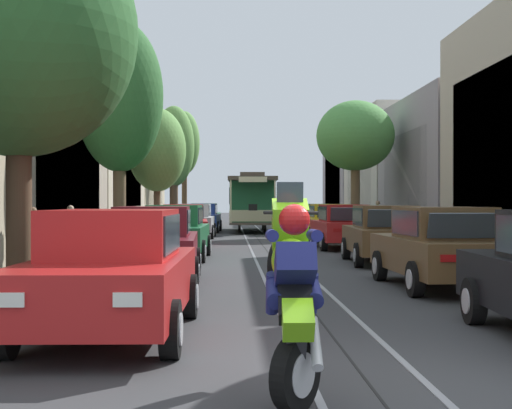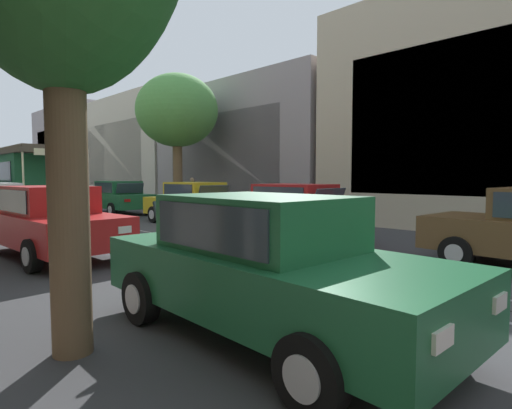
{
  "view_description": "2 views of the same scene",
  "coord_description": "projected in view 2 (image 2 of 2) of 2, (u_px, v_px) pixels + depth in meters",
  "views": [
    {
      "loc": [
        -1.28,
        -6.38,
        1.68
      ],
      "look_at": [
        -0.04,
        27.22,
        1.55
      ],
      "focal_mm": 50.55,
      "sensor_mm": 36.0,
      "label": 1
    },
    {
      "loc": [
        -6.18,
        11.61,
        1.8
      ],
      "look_at": [
        2.56,
        20.52,
        0.94
      ],
      "focal_mm": 28.83,
      "sensor_mm": 36.0,
      "label": 2
    }
  ],
  "objects": [
    {
      "name": "parked_car_red_fourth_left",
      "position": [
        51.0,
        221.0,
        9.18
      ],
      "size": [
        2.13,
        4.42,
        1.58
      ],
      "color": "red",
      "rests_on": "ground"
    },
    {
      "name": "parked_car_green_mid_left",
      "position": [
        266.0,
        265.0,
        4.64
      ],
      "size": [
        2.08,
        4.4,
        1.58
      ],
      "color": "#1E6038",
      "rests_on": "ground"
    },
    {
      "name": "building_facade_right",
      "position": [
        243.0,
        140.0,
        23.05
      ],
      "size": [
        5.75,
        59.18,
        8.14
      ],
      "color": "beige",
      "rests_on": "ground"
    },
    {
      "name": "cable_car_trolley",
      "position": [
        22.0,
        179.0,
        20.88
      ],
      "size": [
        2.74,
        9.16,
        3.28
      ],
      "color": "#1E5B38",
      "rests_on": "ground"
    },
    {
      "name": "parked_car_yellow_fifth_right",
      "position": [
        193.0,
        203.0,
        15.55
      ],
      "size": [
        2.04,
        4.38,
        1.58
      ],
      "color": "gold",
      "rests_on": "ground"
    },
    {
      "name": "ground_plane",
      "position": [
        127.0,
        233.0,
        13.11
      ],
      "size": [
        160.0,
        160.0,
        0.0
      ],
      "primitive_type": "plane",
      "color": "#38383A"
    },
    {
      "name": "trolley_track_rails",
      "position": [
        78.0,
        223.0,
        15.92
      ],
      "size": [
        1.14,
        67.48,
        0.01
      ],
      "color": "gray",
      "rests_on": "ground"
    },
    {
      "name": "parked_car_red_fourth_right",
      "position": [
        291.0,
        211.0,
        11.79
      ],
      "size": [
        2.05,
        4.38,
        1.58
      ],
      "color": "red",
      "rests_on": "ground"
    },
    {
      "name": "parked_car_green_sixth_right",
      "position": [
        118.0,
        197.0,
        19.77
      ],
      "size": [
        2.04,
        4.38,
        1.58
      ],
      "color": "#1E6038",
      "rests_on": "ground"
    },
    {
      "name": "street_tree_kerb_right_second",
      "position": [
        177.0,
        111.0,
        19.12
      ],
      "size": [
        3.74,
        3.94,
        6.55
      ],
      "color": "brown",
      "rests_on": "ground"
    },
    {
      "name": "pedestrian_on_right_pavement",
      "position": [
        192.0,
        193.0,
        20.6
      ],
      "size": [
        0.55,
        0.3,
        1.74
      ],
      "color": "slate",
      "rests_on": "ground"
    }
  ]
}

